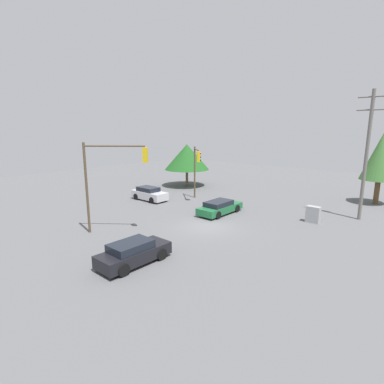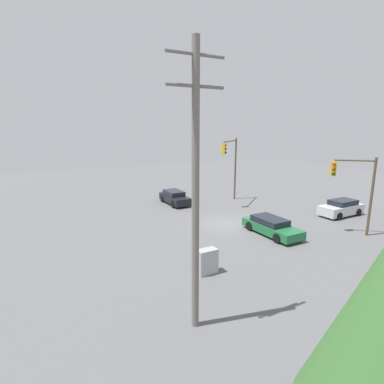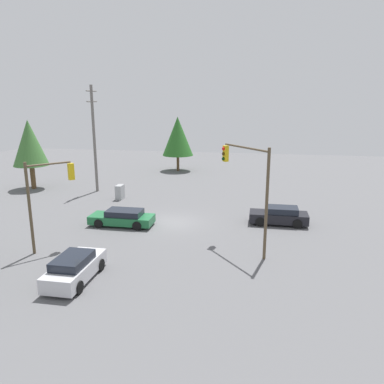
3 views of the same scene
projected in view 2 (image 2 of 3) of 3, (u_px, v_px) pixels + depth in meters
ground_plane at (227, 224)px, 24.58m from camera, size 80.00×80.00×0.00m
sedan_green at (271, 226)px, 22.00m from camera, size 1.94×4.76×1.23m
sedan_silver at (341, 208)px, 26.71m from camera, size 4.20×1.86×1.43m
sedan_dark at (175, 197)px, 30.87m from camera, size 1.85×4.35×1.36m
traffic_signal_main at (231, 159)px, 30.62m from camera, size 3.72×3.06×6.65m
traffic_signal_cross at (355, 183)px, 21.34m from camera, size 2.34×2.08×5.70m
utility_pole_tall at (195, 186)px, 10.75m from camera, size 2.20×0.28×10.66m
electrical_cabinet at (207, 261)px, 16.04m from camera, size 1.08×0.58×1.36m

